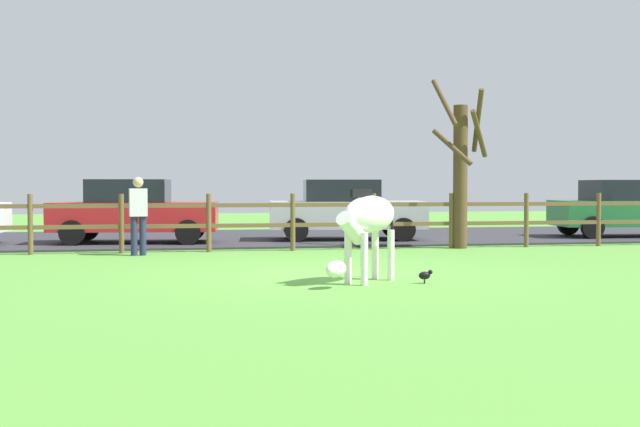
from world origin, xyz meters
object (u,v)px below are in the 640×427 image
at_px(crow_on_grass, 425,275).
at_px(parked_car_silver, 345,209).
at_px(parked_car_red, 134,211).
at_px(visitor_near_fence, 138,212).
at_px(zebra, 367,221).
at_px(parked_car_green, 626,208).
at_px(bare_tree, 461,168).

bearing_deg(crow_on_grass, parked_car_silver, 84.71).
bearing_deg(parked_car_red, visitor_near_fence, -86.52).
height_order(zebra, visitor_near_fence, visitor_near_fence).
bearing_deg(parked_car_green, zebra, -138.05).
bearing_deg(parked_car_red, zebra, -67.02).
bearing_deg(bare_tree, crow_on_grass, -115.00).
relative_size(bare_tree, parked_car_silver, 0.94).
bearing_deg(visitor_near_fence, crow_on_grass, -53.20).
bearing_deg(parked_car_red, parked_car_green, -0.54).
bearing_deg(visitor_near_fence, parked_car_silver, 32.79).
distance_m(bare_tree, parked_car_green, 6.39).
distance_m(zebra, visitor_near_fence, 6.55).
xyz_separation_m(parked_car_red, parked_car_green, (13.27, -0.12, 0.00)).
relative_size(bare_tree, crow_on_grass, 18.33).
distance_m(crow_on_grass, parked_car_green, 12.47).
relative_size(zebra, parked_car_silver, 0.36).
bearing_deg(zebra, crow_on_grass, -17.51).
bearing_deg(zebra, parked_car_silver, 79.29).
height_order(bare_tree, zebra, bare_tree).
bearing_deg(crow_on_grass, visitor_near_fence, 126.80).
distance_m(bare_tree, parked_car_red, 8.01).
xyz_separation_m(bare_tree, parked_car_red, (-7.49, 2.65, -1.02)).
distance_m(parked_car_silver, parked_car_green, 7.90).
bearing_deg(parked_car_silver, parked_car_green, -1.98).
bearing_deg(parked_car_green, crow_on_grass, -134.59).
relative_size(bare_tree, parked_car_green, 0.95).
height_order(crow_on_grass, parked_car_red, parked_car_red).
distance_m(parked_car_silver, visitor_near_fence, 6.17).
xyz_separation_m(zebra, parked_car_green, (9.57, 8.60, -0.08)).
relative_size(bare_tree, visitor_near_fence, 2.40).
relative_size(parked_car_red, parked_car_green, 1.00).
bearing_deg(parked_car_silver, bare_tree, -52.95).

